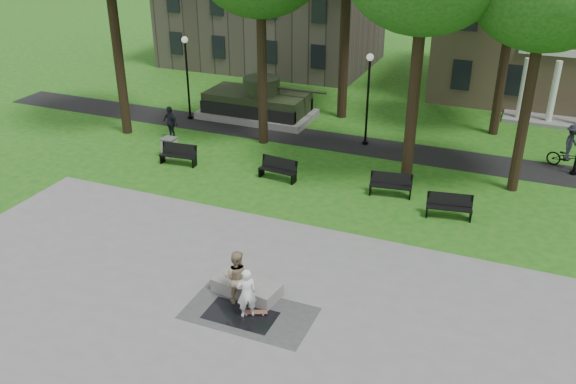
% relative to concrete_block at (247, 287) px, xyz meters
% --- Properties ---
extents(ground, '(120.00, 120.00, 0.00)m').
position_rel_concrete_block_xyz_m(ground, '(-0.66, 2.03, -0.24)').
color(ground, '#195614').
rests_on(ground, ground).
extents(plaza, '(22.00, 16.00, 0.02)m').
position_rel_concrete_block_xyz_m(plaza, '(-0.66, -2.97, -0.23)').
color(plaza, gray).
rests_on(plaza, ground).
extents(footpath, '(44.00, 2.60, 0.01)m').
position_rel_concrete_block_xyz_m(footpath, '(-0.66, 14.03, -0.24)').
color(footpath, black).
rests_on(footpath, ground).
extents(building_left, '(15.00, 10.00, 7.20)m').
position_rel_concrete_block_xyz_m(building_left, '(-11.66, 28.53, 3.35)').
color(building_left, '#4C443D').
rests_on(building_left, ground).
extents(lamp_left, '(0.36, 0.36, 4.73)m').
position_rel_concrete_block_xyz_m(lamp_left, '(-10.66, 14.33, 2.55)').
color(lamp_left, black).
rests_on(lamp_left, ground).
extents(lamp_mid, '(0.36, 0.36, 4.73)m').
position_rel_concrete_block_xyz_m(lamp_mid, '(-0.16, 14.33, 2.55)').
color(lamp_mid, black).
rests_on(lamp_mid, ground).
extents(tank_monument, '(7.45, 3.40, 2.40)m').
position_rel_concrete_block_xyz_m(tank_monument, '(-7.12, 16.03, 0.61)').
color(tank_monument, gray).
rests_on(tank_monument, ground).
extents(puddle, '(2.20, 1.20, 0.00)m').
position_rel_concrete_block_xyz_m(puddle, '(0.32, -1.12, -0.22)').
color(puddle, black).
rests_on(puddle, plaza).
extents(concrete_block, '(2.32, 1.31, 0.45)m').
position_rel_concrete_block_xyz_m(concrete_block, '(0.00, 0.00, 0.00)').
color(concrete_block, gray).
rests_on(concrete_block, plaza).
extents(skateboard, '(0.80, 0.49, 0.07)m').
position_rel_concrete_block_xyz_m(skateboard, '(0.70, -0.88, -0.19)').
color(skateboard, brown).
rests_on(skateboard, plaza).
extents(skateboarder, '(0.73, 0.69, 1.67)m').
position_rel_concrete_block_xyz_m(skateboarder, '(0.53, -1.05, 0.61)').
color(skateboarder, white).
rests_on(skateboarder, plaza).
extents(friend_watching, '(1.02, 0.87, 1.82)m').
position_rel_concrete_block_xyz_m(friend_watching, '(-0.09, -0.49, 0.69)').
color(friend_watching, '#9C8364').
rests_on(friend_watching, plaza).
extents(pedestrian_walker, '(1.15, 0.76, 1.81)m').
position_rel_concrete_block_xyz_m(pedestrian_walker, '(-9.88, 11.08, 0.66)').
color(pedestrian_walker, black).
rests_on(pedestrian_walker, ground).
extents(cyclist, '(2.10, 1.32, 2.19)m').
position_rel_concrete_block_xyz_m(cyclist, '(9.55, 14.95, 0.65)').
color(cyclist, black).
rests_on(cyclist, ground).
extents(park_bench_0, '(1.83, 0.68, 1.00)m').
position_rel_concrete_block_xyz_m(park_bench_0, '(-7.70, 8.36, 0.28)').
color(park_bench_0, black).
rests_on(park_bench_0, ground).
extents(park_bench_1, '(1.84, 0.72, 1.00)m').
position_rel_concrete_block_xyz_m(park_bench_1, '(-2.62, 8.60, 0.28)').
color(park_bench_1, black).
rests_on(park_bench_1, ground).
extents(park_bench_2, '(1.85, 0.78, 1.00)m').
position_rel_concrete_block_xyz_m(park_bench_2, '(2.53, 8.93, 0.28)').
color(park_bench_2, black).
rests_on(park_bench_2, ground).
extents(park_bench_3, '(1.85, 0.81, 1.00)m').
position_rel_concrete_block_xyz_m(park_bench_3, '(5.18, 7.85, 0.28)').
color(park_bench_3, black).
rests_on(park_bench_3, ground).
extents(trash_bin, '(0.67, 0.67, 0.96)m').
position_rel_concrete_block_xyz_m(trash_bin, '(-8.65, 9.01, 0.24)').
color(trash_bin, '#B7A996').
rests_on(trash_bin, ground).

